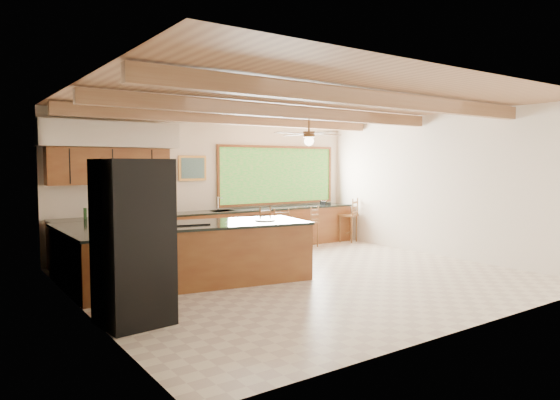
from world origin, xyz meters
TOP-DOWN VIEW (x-y plane):
  - ground at (0.00, 0.00)m, footprint 7.20×7.20m
  - room_shell at (-0.17, 0.65)m, footprint 7.27×6.54m
  - counter_run at (-0.82, 2.52)m, footprint 7.12×3.10m
  - island at (-1.25, 0.60)m, footprint 2.97×1.77m
  - refrigerator at (-3.22, -0.81)m, footprint 0.85×0.83m
  - bar_stool_a at (0.10, 1.54)m, footprint 0.50×0.50m
  - bar_stool_b at (0.61, 1.54)m, footprint 0.48×0.48m
  - bar_stool_c at (2.03, 2.35)m, footprint 0.41×0.41m
  - bar_stool_d at (3.30, 2.39)m, footprint 0.52×0.52m

SIDE VIEW (x-z plane):
  - ground at x=0.00m, z-range 0.00..0.00m
  - counter_run at x=-0.82m, z-range -0.16..1.09m
  - island at x=-1.25m, z-range -0.01..0.98m
  - bar_stool_c at x=2.03m, z-range 0.09..1.05m
  - bar_stool_b at x=0.61m, z-range 0.10..1.15m
  - bar_stool_d at x=3.30m, z-range 0.10..1.20m
  - bar_stool_a at x=0.10m, z-range 0.10..1.21m
  - refrigerator at x=-3.22m, z-range 0.00..2.00m
  - room_shell at x=-0.17m, z-range 0.70..3.72m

